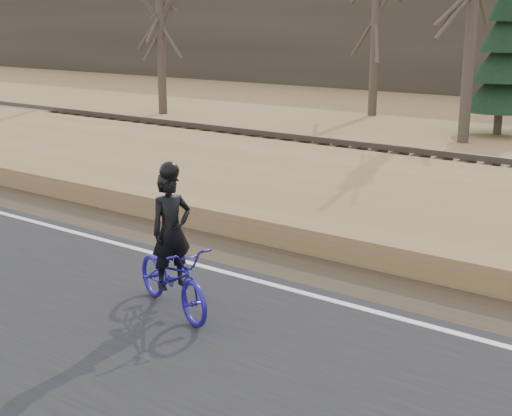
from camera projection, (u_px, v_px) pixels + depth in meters
The scene contains 12 objects.
ground at pixel (317, 307), 9.94m from camera, with size 120.00×120.00×0.00m, color #97714D.
road at pixel (199, 375), 7.99m from camera, with size 120.00×6.00×0.06m, color black.
edge_line at pixel (324, 298), 10.08m from camera, with size 120.00×0.12×0.01m, color silver.
shoulder at pixel (358, 281), 10.86m from camera, with size 120.00×1.60×0.04m, color #473A2B.
embankment at pixel (438, 224), 13.14m from camera, with size 120.00×5.00×0.44m, color #97714D.
ballast at pixel (504, 186), 16.09m from camera, with size 120.00×3.00×0.45m, color slate.
railroad at pixel (506, 173), 16.01m from camera, with size 120.00×2.40×0.29m.
cyclist at pixel (172, 266), 9.51m from camera, with size 1.95×1.23×2.06m.
bare_tree_far_left at pixel (160, 23), 29.09m from camera, with size 0.36×0.36×7.44m, color #4B4137.
bare_tree_left at pixel (376, 16), 28.48m from camera, with size 0.36×0.36×8.00m, color #4B4137.
bare_tree_near_left at pixel (472, 20), 22.12m from camera, with size 0.36×0.36×7.70m, color #4B4137.
conifer at pixel (503, 60), 24.06m from camera, with size 2.60×2.60×5.39m.
Camera 1 is at (4.83, -7.93, 3.90)m, focal length 50.00 mm.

